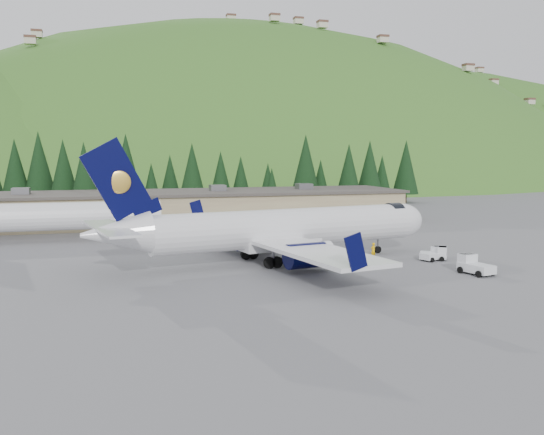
{
  "coord_description": "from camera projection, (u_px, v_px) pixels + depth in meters",
  "views": [
    {
      "loc": [
        -19.11,
        -59.71,
        11.32
      ],
      "look_at": [
        0.0,
        6.0,
        4.0
      ],
      "focal_mm": 40.0,
      "sensor_mm": 36.0,
      "label": 1
    }
  ],
  "objects": [
    {
      "name": "ground",
      "position": [
        288.0,
        261.0,
        63.52
      ],
      "size": [
        600.0,
        600.0,
        0.0
      ],
      "primitive_type": "plane",
      "color": "slate"
    },
    {
      "name": "airliner",
      "position": [
        278.0,
        230.0,
        62.66
      ],
      "size": [
        38.29,
        36.13,
        12.74
      ],
      "rotation": [
        0.0,
        0.0,
        0.18
      ],
      "color": "white",
      "rests_on": "ground"
    },
    {
      "name": "second_airliner",
      "position": [
        50.0,
        216.0,
        77.25
      ],
      "size": [
        27.5,
        11.0,
        10.05
      ],
      "color": "white",
      "rests_on": "ground"
    },
    {
      "name": "baggage_tug_a",
      "position": [
        434.0,
        254.0,
        64.03
      ],
      "size": [
        2.96,
        2.29,
        1.42
      ],
      "rotation": [
        0.0,
        0.0,
        0.35
      ],
      "color": "silver",
      "rests_on": "ground"
    },
    {
      "name": "baggage_tug_b",
      "position": [
        436.0,
        254.0,
        64.22
      ],
      "size": [
        3.03,
        2.7,
        1.46
      ],
      "rotation": [
        0.0,
        0.0,
        -0.61
      ],
      "color": "silver",
      "rests_on": "ground"
    },
    {
      "name": "baggage_tug_c",
      "position": [
        474.0,
        265.0,
        56.81
      ],
      "size": [
        2.6,
        3.64,
        1.79
      ],
      "rotation": [
        0.0,
        0.0,
        1.79
      ],
      "color": "silver",
      "rests_on": "ground"
    },
    {
      "name": "terminal_building",
      "position": [
        187.0,
        207.0,
        98.13
      ],
      "size": [
        71.0,
        17.0,
        6.1
      ],
      "color": "#9C8561",
      "rests_on": "ground"
    },
    {
      "name": "ramp_worker",
      "position": [
        373.0,
        250.0,
        65.17
      ],
      "size": [
        0.72,
        0.58,
        1.7
      ],
      "primitive_type": "imported",
      "rotation": [
        0.0,
        0.0,
        3.46
      ],
      "color": "#FAB705",
      "rests_on": "ground"
    },
    {
      "name": "tree_line",
      "position": [
        146.0,
        172.0,
        117.26
      ],
      "size": [
        113.86,
        18.38,
        14.31
      ],
      "color": "black",
      "rests_on": "ground"
    },
    {
      "name": "hills",
      "position": [
        261.0,
        354.0,
        285.13
      ],
      "size": [
        614.0,
        330.0,
        300.0
      ],
      "color": "#2F611E",
      "rests_on": "ground"
    }
  ]
}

